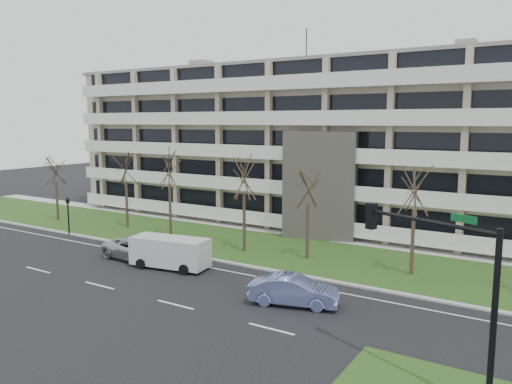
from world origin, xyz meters
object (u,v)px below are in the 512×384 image
Objects in this scene: pedestrian_signal at (68,211)px; silver_pickup at (139,249)px; white_van at (171,250)px; traffic_signal at (445,277)px; blue_sedan at (294,290)px.

silver_pickup is at bearing 1.51° from pedestrian_signal.
white_van is 20.12m from traffic_signal.
pedestrian_signal reaches higher than blue_sedan.
pedestrian_signal is (-32.97, 9.34, -2.21)m from traffic_signal.
pedestrian_signal is (-24.41, 4.46, 1.31)m from blue_sedan.
blue_sedan is 10.47m from traffic_signal.
traffic_signal reaches higher than white_van.
traffic_signal is at bearing -102.55° from silver_pickup.
pedestrian_signal reaches higher than white_van.
traffic_signal is (18.77, -6.56, 3.07)m from white_van.
traffic_signal is 34.34m from pedestrian_signal.
white_van is 0.84× the size of traffic_signal.
traffic_signal is at bearing -1.45° from pedestrian_signal.
white_van reaches higher than silver_pickup.
silver_pickup reaches higher than blue_sedan.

